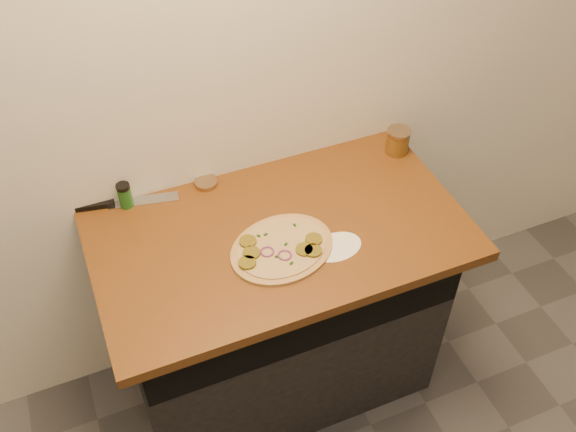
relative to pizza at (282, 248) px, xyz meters
name	(u,v)px	position (x,y,z in m)	size (l,w,h in m)	color
cabinet	(278,312)	(0.03, 0.11, -0.48)	(1.10, 0.60, 0.86)	black
countertop	(280,234)	(0.03, 0.08, -0.03)	(1.20, 0.70, 0.04)	brown
pizza	(282,248)	(0.00, 0.00, 0.00)	(0.41, 0.41, 0.02)	tan
chefs_knife	(118,203)	(-0.43, 0.40, 0.00)	(0.34, 0.10, 0.02)	#B7BAC1
mason_jar_lid	(206,183)	(-0.13, 0.38, 0.00)	(0.08, 0.08, 0.02)	#A2835E
salsa_jar	(398,141)	(0.57, 0.29, 0.04)	(0.09, 0.09, 0.09)	maroon
spice_shaker	(125,195)	(-0.40, 0.38, 0.04)	(0.05, 0.05, 0.09)	#1C5A1C
flour_spill	(337,247)	(0.16, -0.05, -0.01)	(0.17, 0.17, 0.00)	white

